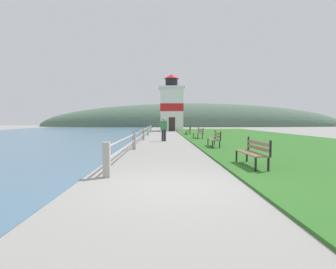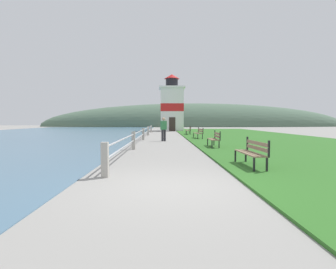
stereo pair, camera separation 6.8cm
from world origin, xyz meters
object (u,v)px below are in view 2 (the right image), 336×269
object	(u,v)px
park_bench_near	(252,151)
lighthouse	(172,106)
park_bench_by_lighthouse	(189,130)
person_strolling	(164,128)
park_bench_midway	(215,138)
park_bench_far	(199,132)

from	to	relation	value
park_bench_near	lighthouse	world-z (taller)	lighthouse
park_bench_by_lighthouse	person_strolling	distance (m)	9.05
park_bench_near	person_strolling	size ratio (longest dim) A/B	1.05
lighthouse	person_strolling	world-z (taller)	lighthouse
park_bench_near	lighthouse	size ratio (longest dim) A/B	0.22
park_bench_by_lighthouse	park_bench_near	bearing A→B (deg)	92.57
park_bench_by_lighthouse	lighthouse	distance (m)	11.97
park_bench_midway	park_bench_far	bearing A→B (deg)	-89.21
park_bench_near	park_bench_far	xyz separation A→B (m)	(0.12, 13.28, -0.00)
person_strolling	park_bench_near	bearing A→B (deg)	167.95
park_bench_midway	park_bench_by_lighthouse	bearing A→B (deg)	-87.97
park_bench_far	person_strolling	distance (m)	3.77
park_bench_near	park_bench_by_lighthouse	world-z (taller)	same
lighthouse	person_strolling	xyz separation A→B (m)	(-1.27, -20.10, -2.71)
park_bench_near	park_bench_by_lighthouse	size ratio (longest dim) A/B	1.05
park_bench_far	lighthouse	xyz separation A→B (m)	(-1.64, 17.74, 3.11)
park_bench_by_lighthouse	person_strolling	bearing A→B (deg)	74.91
park_bench_far	person_strolling	size ratio (longest dim) A/B	1.03
park_bench_far	park_bench_by_lighthouse	world-z (taller)	same
park_bench_by_lighthouse	lighthouse	size ratio (longest dim) A/B	0.21
park_bench_midway	park_bench_near	bearing A→B (deg)	91.29
lighthouse	person_strolling	bearing A→B (deg)	-93.62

